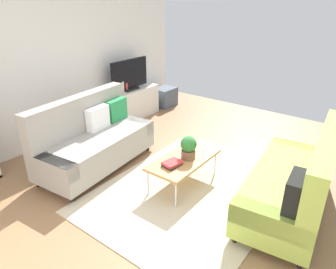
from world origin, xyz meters
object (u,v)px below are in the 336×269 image
object	(u,v)px
couch_green	(295,182)
tv_console	(130,104)
couch_beige	(94,139)
coffee_table	(184,160)
tv	(130,75)
bottle_0	(123,87)
vase_1	(115,89)
bottle_1	(126,87)
potted_plant	(189,147)
storage_trunk	(165,97)
table_book_0	(172,165)
vase_0	(108,92)

from	to	relation	value
couch_green	tv_console	world-z (taller)	couch_green
couch_beige	coffee_table	size ratio (longest dim) A/B	1.80
tv	bottle_0	world-z (taller)	tv
coffee_table	vase_1	world-z (taller)	vase_1
coffee_table	bottle_1	xyz separation A→B (m)	(1.33, 2.37, 0.34)
tv	potted_plant	bearing A→B (deg)	-120.13
storage_trunk	potted_plant	distance (m)	3.47
vase_1	bottle_0	distance (m)	0.17
potted_plant	vase_1	size ratio (longest dim) A/B	1.73
tv_console	storage_trunk	world-z (taller)	tv_console
vase_1	tv_console	bearing A→B (deg)	-7.38
couch_beige	bottle_0	distance (m)	1.90
couch_beige	potted_plant	world-z (taller)	couch_beige
table_book_0	vase_0	size ratio (longest dim) A/B	1.79
potted_plant	bottle_1	size ratio (longest dim) A/B	1.83
coffee_table	couch_beige	bearing A→B (deg)	105.32
table_book_0	vase_1	xyz separation A→B (m)	(1.33, 2.46, 0.30)
couch_green	table_book_0	bearing A→B (deg)	104.77
potted_plant	tv_console	bearing A→B (deg)	60.07
couch_green	table_book_0	distance (m)	1.53
couch_green	couch_beige	bearing A→B (deg)	97.21
vase_1	table_book_0	bearing A→B (deg)	-118.48
tv	storage_trunk	size ratio (longest dim) A/B	1.92
couch_beige	table_book_0	distance (m)	1.42
coffee_table	vase_0	size ratio (longest dim) A/B	8.21
couch_beige	table_book_0	world-z (taller)	couch_beige
bottle_1	couch_green	bearing A→B (deg)	-105.25
tv_console	bottle_0	distance (m)	0.50
couch_beige	storage_trunk	xyz separation A→B (m)	(2.95, 0.89, -0.23)
vase_1	bottle_1	distance (m)	0.27
tv_console	vase_1	world-z (taller)	vase_1
tv	vase_0	size ratio (longest dim) A/B	7.47
couch_beige	coffee_table	world-z (taller)	couch_beige
tv	couch_beige	bearing A→B (deg)	-152.30
tv_console	table_book_0	world-z (taller)	tv_console
couch_green	table_book_0	xyz separation A→B (m)	(-0.55, 1.43, -0.01)
vase_0	bottle_0	distance (m)	0.36
couch_green	coffee_table	world-z (taller)	couch_green
storage_trunk	table_book_0	distance (m)	3.65
vase_0	couch_green	bearing A→B (deg)	-98.59
couch_beige	potted_plant	distance (m)	1.54
tv_console	storage_trunk	bearing A→B (deg)	-5.19
potted_plant	bottle_1	bearing A→B (deg)	62.05
couch_beige	bottle_0	size ratio (longest dim) A/B	8.60
coffee_table	tv	world-z (taller)	tv
storage_trunk	bottle_1	xyz separation A→B (m)	(-1.23, 0.06, 0.51)
couch_beige	bottle_1	distance (m)	1.99
potted_plant	bottle_0	world-z (taller)	bottle_0
couch_green	potted_plant	distance (m)	1.41
tv	vase_0	distance (m)	0.63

